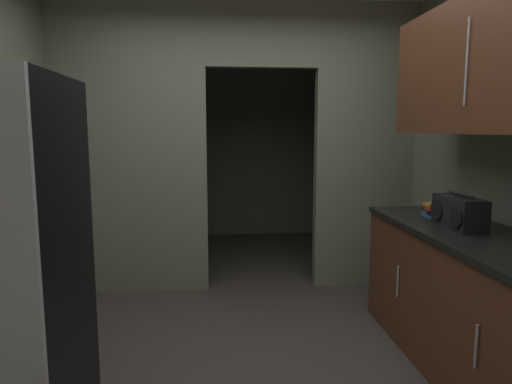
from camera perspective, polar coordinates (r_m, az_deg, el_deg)
ground at (r=2.93m, az=-0.22°, el=-22.96°), size 20.00×20.00×0.00m
kitchen_partition at (r=4.20m, az=-3.18°, el=6.70°), size 3.32×0.12×2.65m
adjoining_room_shell at (r=5.80m, az=-3.08°, el=6.11°), size 3.32×2.30×2.65m
lower_cabinet_run at (r=3.07m, az=26.47°, el=-13.14°), size 0.64×2.14×0.88m
upper_cabinet_counterside at (r=2.90m, az=28.23°, el=14.21°), size 0.36×1.93×0.78m
boombox at (r=3.12m, az=24.21°, el=-2.38°), size 0.18×0.40×0.23m
book_stack at (r=3.46m, az=21.50°, el=-2.18°), size 0.14×0.17×0.10m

